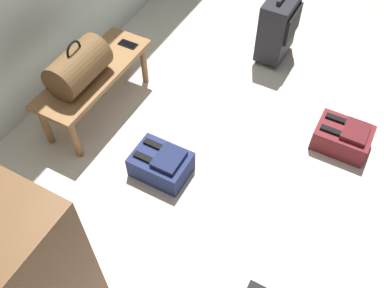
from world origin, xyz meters
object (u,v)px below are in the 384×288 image
(bench, at_px, (94,77))
(backpack_navy, at_px, (161,164))
(cell_phone, at_px, (128,44))
(duffel_bag_brown, at_px, (78,67))
(backpack_maroon, at_px, (343,137))
(suitcase_upright_charcoal, at_px, (278,26))

(bench, distance_m, backpack_navy, 0.82)
(cell_phone, distance_m, backpack_navy, 0.99)
(duffel_bag_brown, relative_size, backpack_navy, 1.16)
(backpack_maroon, bearing_deg, cell_phone, 95.36)
(cell_phone, distance_m, backpack_maroon, 1.73)
(bench, relative_size, backpack_maroon, 2.63)
(duffel_bag_brown, height_order, cell_phone, duffel_bag_brown)
(cell_phone, bearing_deg, suitcase_upright_charcoal, -45.50)
(suitcase_upright_charcoal, height_order, backpack_maroon, suitcase_upright_charcoal)
(bench, xyz_separation_m, backpack_navy, (-0.29, -0.73, -0.24))
(bench, bearing_deg, cell_phone, -8.42)
(cell_phone, bearing_deg, backpack_maroon, -84.64)
(duffel_bag_brown, bearing_deg, backpack_navy, -103.22)
(bench, bearing_deg, duffel_bag_brown, 180.00)
(backpack_maroon, bearing_deg, bench, 106.80)
(bench, relative_size, duffel_bag_brown, 2.27)
(bench, height_order, cell_phone, cell_phone)
(suitcase_upright_charcoal, relative_size, backpack_maroon, 1.57)
(bench, bearing_deg, suitcase_upright_charcoal, -37.22)
(bench, distance_m, suitcase_upright_charcoal, 1.56)
(bench, relative_size, suitcase_upright_charcoal, 1.67)
(suitcase_upright_charcoal, relative_size, backpack_navy, 1.57)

